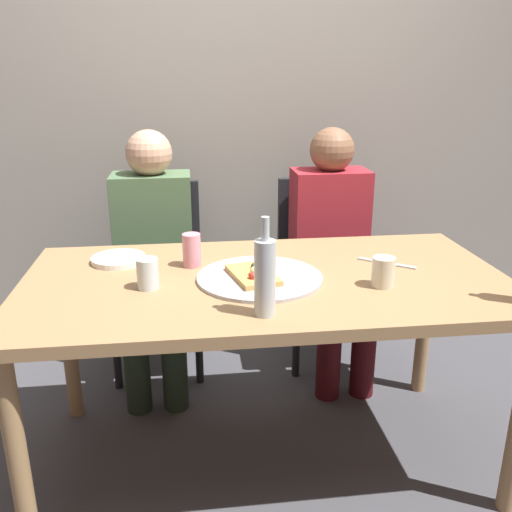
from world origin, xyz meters
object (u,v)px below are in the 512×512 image
Objects in this scene: guest_in_sweater at (153,249)px; table_knife at (387,263)px; soda_can at (192,250)px; wine_bottle at (265,276)px; pizza_tray at (260,278)px; plate_stack at (118,259)px; tumbler_far at (383,272)px; dining_table at (266,297)px; chair_right at (324,257)px; pizza_slice_last at (253,275)px; chair_left at (157,264)px; guest_in_beanie at (333,242)px; tumbler_near at (148,274)px.

table_knife is at bearing 145.80° from guest_in_sweater.
wine_bottle is at bearing -65.45° from soda_can.
pizza_tray is 0.56m from plate_stack.
wine_bottle is at bearing -157.71° from tumbler_far.
soda_can is at bearing 150.37° from dining_table.
wine_bottle is 1.34× the size of table_knife.
dining_table is 1.86× the size of chair_right.
guest_in_sweater reaches higher than soda_can.
pizza_slice_last reaches higher than dining_table.
guest_in_sweater reaches higher than pizza_slice_last.
tumbler_far reaches higher than pizza_slice_last.
chair_left is (-0.42, 0.83, -0.15)m from dining_table.
guest_in_sweater is at bearing 110.98° from wine_bottle.
wine_bottle is 1.08m from guest_in_sweater.
guest_in_beanie reaches higher than tumbler_far.
tumbler_far is at bearing -19.73° from dining_table.
wine_bottle is 0.44m from tumbler_near.
wine_bottle is 1.48× the size of plate_stack.
tumbler_near is 0.51× the size of plate_stack.
guest_in_beanie reaches higher than chair_right.
wine_bottle is 0.33× the size of chair_right.
guest_in_beanie is at bearing 132.16° from table_knife.
tumbler_near is 0.25m from soda_can.
chair_left is (-0.38, 1.13, -0.35)m from wine_bottle.
soda_can is (-0.23, 0.16, 0.05)m from pizza_tray.
soda_can is 0.55× the size of table_knife.
pizza_tray is at bearing -26.00° from plate_stack.
pizza_slice_last is at bearing 56.61° from guest_in_beanie.
table_knife is (0.46, 0.08, 0.08)m from dining_table.
pizza_tray is 0.37× the size of guest_in_beanie.
wine_bottle reaches higher than dining_table.
tumbler_far is at bearing -16.14° from pizza_tray.
plate_stack is at bearing 114.40° from tumbler_near.
soda_can is at bearing 53.38° from tumbler_near.
dining_table is at bearing 34.01° from pizza_slice_last.
dining_table is at bearing 7.64° from tumbler_near.
tumbler_far is at bearing 22.29° from wine_bottle.
chair_right is at bearing 86.93° from tumbler_far.
table_knife is at bearing 9.57° from dining_table.
soda_can is 1.00m from chair_right.
tumbler_far is 0.83m from guest_in_beanie.
guest_in_sweater is at bearing 134.35° from tumbler_far.
plate_stack is at bearing 156.76° from dining_table.
guest_in_sweater is at bearing 90.00° from chair_left.
table_knife is (0.99, -0.15, -0.01)m from plate_stack.
plate_stack is (-0.27, 0.08, -0.05)m from soda_can.
pizza_slice_last is at bearing -145.99° from dining_table.
chair_left is (-0.17, 0.69, -0.29)m from soda_can.
chair_right reaches higher than table_knife.
pizza_slice_last is 2.40× the size of tumbler_near.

